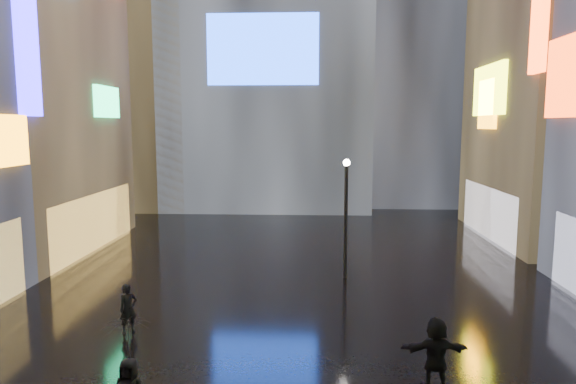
{
  "coord_description": "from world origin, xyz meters",
  "views": [
    {
      "loc": [
        0.6,
        -0.55,
        6.65
      ],
      "look_at": [
        0.0,
        12.0,
        5.0
      ],
      "focal_mm": 32.0,
      "sensor_mm": 36.0,
      "label": 1
    }
  ],
  "objects": [
    {
      "name": "ground",
      "position": [
        0.0,
        20.0,
        0.0
      ],
      "size": [
        140.0,
        140.0,
        0.0
      ],
      "primitive_type": "plane",
      "color": "black",
      "rests_on": "ground"
    },
    {
      "name": "tower_flank_right",
      "position": [
        9.0,
        46.0,
        17.0
      ],
      "size": [
        12.0,
        12.0,
        34.0
      ],
      "primitive_type": "cube",
      "color": "black",
      "rests_on": "ground"
    },
    {
      "name": "tower_flank_left",
      "position": [
        -14.0,
        42.0,
        13.0
      ],
      "size": [
        10.0,
        10.0,
        26.0
      ],
      "primitive_type": "cube",
      "color": "black",
      "rests_on": "ground"
    },
    {
      "name": "lamp_far",
      "position": [
        2.05,
        21.34,
        2.94
      ],
      "size": [
        0.3,
        0.3,
        5.2
      ],
      "color": "black",
      "rests_on": "ground"
    },
    {
      "name": "pedestrian_5",
      "position": [
        3.74,
        11.93,
        0.92
      ],
      "size": [
        1.74,
        0.63,
        1.85
      ],
      "primitive_type": "imported",
      "rotation": [
        0.0,
        0.0,
        3.19
      ],
      "color": "black",
      "rests_on": "ground"
    },
    {
      "name": "pedestrian_6",
      "position": [
        -5.26,
        14.97,
        0.8
      ],
      "size": [
        0.69,
        0.67,
        1.6
      ],
      "primitive_type": "imported",
      "rotation": [
        0.0,
        0.0,
        0.72
      ],
      "color": "black",
      "rests_on": "ground"
    },
    {
      "name": "umbrella_2",
      "position": [
        -3.38,
        9.86,
        2.05
      ],
      "size": [
        1.39,
        1.39,
        0.92
      ],
      "primitive_type": "imported",
      "rotation": [
        0.0,
        0.0,
        5.24
      ],
      "color": "black",
      "rests_on": "pedestrian_4"
    }
  ]
}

